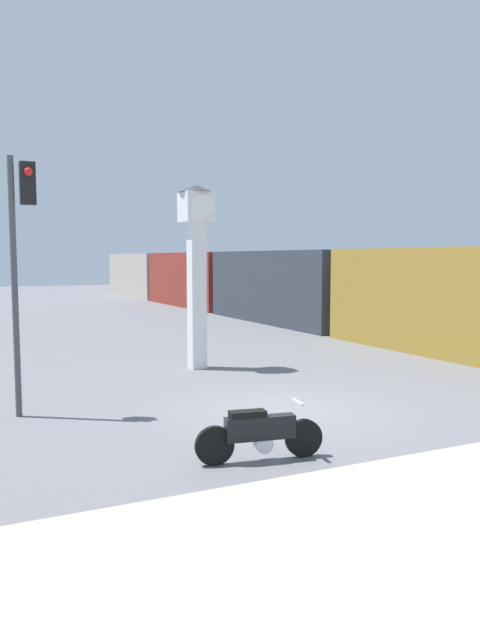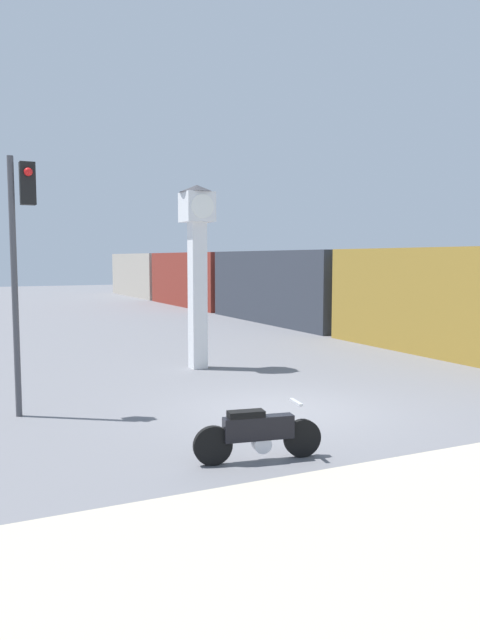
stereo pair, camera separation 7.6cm
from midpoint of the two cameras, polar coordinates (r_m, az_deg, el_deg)
ground_plane at (r=12.79m, az=3.76°, el=-8.22°), size 120.00×120.00×0.00m
motorcycle at (r=9.60m, az=1.58°, el=-10.32°), size 2.00×0.54×0.89m
clock_tower at (r=17.28m, az=-4.13°, el=6.42°), size 0.97×0.97×5.06m
freight_train at (r=34.98m, az=-0.65°, el=3.46°), size 2.80×44.85×3.40m
traffic_light at (r=12.67m, az=-19.60°, el=6.78°), size 0.50×0.35×4.98m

